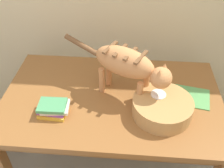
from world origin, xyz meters
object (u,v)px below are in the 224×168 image
(cat, at_px, (129,65))
(magazine, at_px, (185,96))
(dining_table, at_px, (112,106))
(coffee_mug, at_px, (158,99))
(wicker_basket, at_px, (162,107))
(saucer_bowl, at_px, (157,106))
(book_stack, at_px, (53,108))

(cat, height_order, magazine, cat)
(dining_table, distance_m, coffee_mug, 0.32)
(coffee_mug, xyz_separation_m, magazine, (0.18, 0.11, -0.06))
(dining_table, xyz_separation_m, coffee_mug, (0.27, -0.07, 0.15))
(dining_table, height_order, magazine, magazine)
(coffee_mug, height_order, magazine, coffee_mug)
(cat, height_order, wicker_basket, cat)
(saucer_bowl, relative_size, book_stack, 1.19)
(dining_table, xyz_separation_m, book_stack, (-0.32, -0.17, 0.12))
(saucer_bowl, distance_m, wicker_basket, 0.07)
(book_stack, bearing_deg, wicker_basket, 4.06)
(saucer_bowl, distance_m, book_stack, 0.60)
(magazine, bearing_deg, dining_table, -163.80)
(dining_table, xyz_separation_m, cat, (0.09, 0.01, 0.32))
(coffee_mug, distance_m, wicker_basket, 0.06)
(wicker_basket, bearing_deg, magazine, 45.87)
(cat, bearing_deg, book_stack, -40.21)
(dining_table, height_order, wicker_basket, wicker_basket)
(dining_table, relative_size, cat, 2.10)
(magazine, distance_m, book_stack, 0.80)
(magazine, height_order, wicker_basket, wicker_basket)
(magazine, xyz_separation_m, wicker_basket, (-0.16, -0.16, 0.05))
(cat, height_order, book_stack, cat)
(saucer_bowl, bearing_deg, book_stack, -171.06)
(magazine, xyz_separation_m, book_stack, (-0.77, -0.21, 0.03))
(cat, bearing_deg, coffee_mug, 90.43)
(saucer_bowl, bearing_deg, dining_table, 164.82)
(coffee_mug, height_order, book_stack, coffee_mug)
(magazine, relative_size, wicker_basket, 0.85)
(cat, bearing_deg, dining_table, -55.12)
(book_stack, bearing_deg, cat, 23.54)
(dining_table, bearing_deg, saucer_bowl, -15.18)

